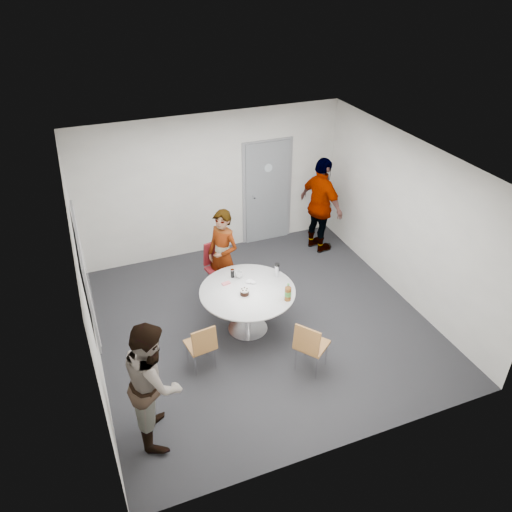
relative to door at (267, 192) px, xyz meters
name	(u,v)px	position (x,y,z in m)	size (l,w,h in m)	color
floor	(262,323)	(-1.10, -2.48, -1.03)	(5.00, 5.00, 0.00)	black
ceiling	(264,163)	(-1.10, -2.48, 1.67)	(5.00, 5.00, 0.00)	silver
wall_back	(212,185)	(-1.10, 0.02, 0.32)	(5.00, 5.00, 0.00)	silver
wall_left	(85,287)	(-3.60, -2.48, 0.32)	(5.00, 5.00, 0.00)	silver
wall_right	(407,221)	(1.40, -2.48, 0.32)	(5.00, 5.00, 0.00)	silver
wall_front	(351,365)	(-1.10, -4.98, 0.32)	(5.00, 5.00, 0.00)	silver
door	(267,192)	(0.00, 0.00, 0.00)	(1.02, 0.17, 2.12)	gray
whiteboard	(85,272)	(-3.56, -2.28, 0.42)	(0.04, 1.90, 1.25)	gray
table	(249,296)	(-1.35, -2.55, -0.38)	(1.44, 1.44, 1.04)	white
chair_near_left	(202,344)	(-2.26, -3.13, -0.56)	(0.42, 0.45, 0.78)	brown
chair_near_right	(310,344)	(-0.90, -3.70, -0.52)	(0.58, 0.57, 0.83)	brown
chair_far	(220,263)	(-1.46, -1.45, -0.42)	(0.55, 0.59, 0.98)	maroon
person_main	(223,256)	(-1.43, -1.58, -0.22)	(0.59, 0.39, 1.62)	#A5C6EA
person_left	(154,381)	(-3.05, -3.94, -0.19)	(0.81, 0.63, 1.67)	white
person_right	(321,206)	(0.79, -0.76, -0.08)	(1.10, 0.46, 1.88)	black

